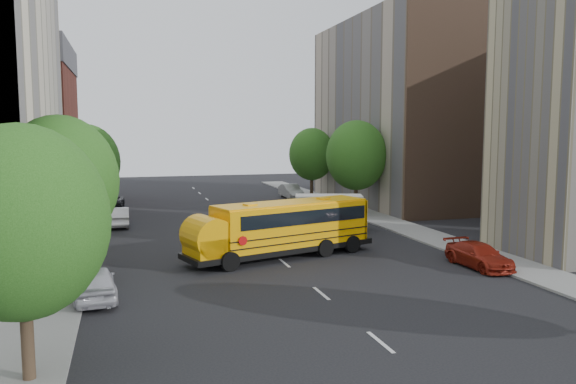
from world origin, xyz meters
name	(u,v)px	position (x,y,z in m)	size (l,w,h in m)	color
ground	(275,255)	(0.00, 0.00, 0.00)	(120.00, 120.00, 0.00)	black
sidewalk_left	(71,249)	(-11.50, 5.00, 0.06)	(3.00, 80.00, 0.12)	slate
sidewalk_right	(411,230)	(11.50, 5.00, 0.06)	(3.00, 80.00, 0.12)	slate
lane_markings	(241,227)	(0.00, 10.00, 0.01)	(0.15, 64.00, 0.01)	silver
building_left_redbrick	(17,138)	(-18.00, 28.00, 6.50)	(10.00, 15.00, 13.00)	maroon
building_right_far	(398,112)	(18.00, 20.00, 9.00)	(10.00, 22.00, 18.00)	tan
building_right_sidewall	(462,108)	(18.00, 9.00, 9.00)	(10.10, 0.30, 18.00)	brown
street_tree_0	(21,223)	(-11.00, -14.00, 4.64)	(4.80, 4.80, 7.41)	#38281C
street_tree_1	(60,181)	(-11.00, -4.00, 4.95)	(5.12, 5.12, 7.90)	#38281C
street_tree_2	(86,162)	(-11.00, 14.00, 4.83)	(4.99, 4.99, 7.71)	#38281C
street_tree_4	(356,155)	(11.00, 14.00, 5.08)	(5.25, 5.25, 8.10)	#38281C
street_tree_5	(312,154)	(11.00, 26.00, 4.70)	(4.86, 4.86, 7.51)	#38281C
school_bus	(280,226)	(0.10, -0.63, 1.80)	(11.68, 5.83, 3.23)	black
safari_truck	(323,212)	(5.47, 7.12, 1.35)	(6.32, 3.78, 2.56)	black
parked_car_0	(94,283)	(-9.59, -6.20, 0.74)	(1.75, 4.36, 1.49)	silver
parked_car_1	(118,217)	(-8.80, 12.93, 0.73)	(1.54, 4.41, 1.45)	silver
parked_car_2	(110,201)	(-9.60, 23.42, 0.66)	(2.20, 4.77, 1.32)	black
parked_car_3	(479,255)	(9.60, -5.78, 0.64)	(1.79, 4.41, 1.28)	maroon
parked_car_4	(326,201)	(9.60, 17.80, 0.68)	(1.61, 4.00, 1.36)	#2D354E
parked_car_5	(291,191)	(8.80, 26.46, 0.75)	(1.58, 4.53, 1.49)	gray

